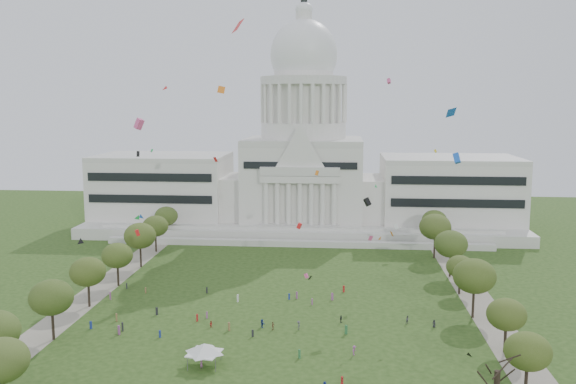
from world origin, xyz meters
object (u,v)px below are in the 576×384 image
(big_bare_tree, at_px, (498,367))
(event_tent, at_px, (204,348))
(person_0, at_px, (434,324))
(capitol, at_px, (303,170))

(big_bare_tree, relative_size, event_tent, 1.41)
(person_0, bearing_deg, big_bare_tree, -57.35)
(capitol, relative_size, big_bare_tree, 12.50)
(big_bare_tree, xyz_separation_m, person_0, (-3.42, 38.54, -7.83))
(capitol, bearing_deg, big_bare_tree, -74.98)
(event_tent, xyz_separation_m, person_0, (45.15, 22.97, -2.50))
(event_tent, bearing_deg, big_bare_tree, -17.78)
(capitol, distance_m, event_tent, 127.87)
(big_bare_tree, xyz_separation_m, event_tent, (-48.57, 15.58, -5.33))
(event_tent, bearing_deg, capitol, 85.21)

